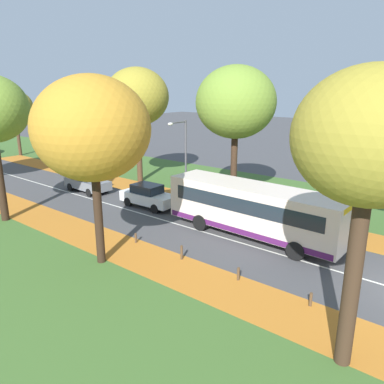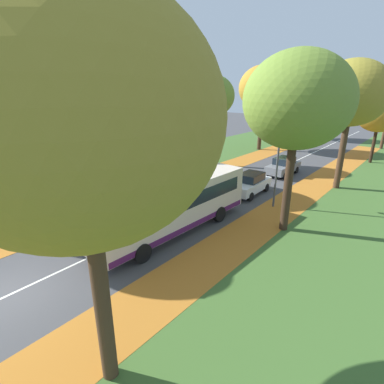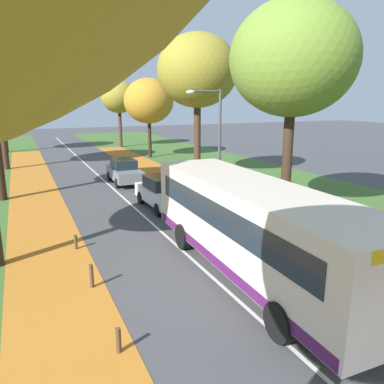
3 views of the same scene
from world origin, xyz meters
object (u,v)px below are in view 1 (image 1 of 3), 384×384
(bollard_second, at_px, (311,300))
(bus, at_px, (254,208))
(car_grey_following, at_px, (87,182))
(bollard_fifth, at_px, (136,238))
(tree_right_far, at_px, (65,114))
(bollard_fourth, at_px, (182,253))
(streetlamp_right, at_px, (183,153))
(tree_right_near, at_px, (236,103))
(car_white_lead, at_px, (148,196))
(tree_left_near, at_px, (92,129))
(tree_right_distant, at_px, (15,107))
(tree_right_mid, at_px, (137,97))
(bollard_third, at_px, (238,274))
(tree_left_nearest, at_px, (371,140))

(bollard_second, height_order, bus, bus)
(car_grey_following, bearing_deg, bollard_fifth, -113.76)
(tree_right_far, distance_m, bollard_fourth, 27.13)
(tree_right_far, relative_size, streetlamp_right, 1.26)
(tree_right_near, distance_m, streetlamp_right, 5.05)
(bollard_fourth, height_order, car_white_lead, car_white_lead)
(tree_left_near, relative_size, tree_right_distant, 1.13)
(bus, bearing_deg, bollard_fourth, 165.32)
(bollard_second, bearing_deg, tree_right_far, 72.10)
(tree_right_distant, relative_size, bollard_second, 13.45)
(bollard_fifth, xyz_separation_m, streetlamp_right, (7.26, 2.68, 3.46))
(tree_left_near, xyz_separation_m, car_grey_following, (7.34, 11.07, -5.65))
(tree_right_near, relative_size, bus, 0.93)
(tree_left_near, relative_size, tree_right_mid, 0.90)
(bollard_fourth, relative_size, bus, 0.07)
(bollard_third, distance_m, bollard_fourth, 3.29)
(tree_right_near, bearing_deg, car_grey_following, 114.09)
(tree_right_distant, bearing_deg, tree_right_mid, -89.64)
(tree_right_mid, bearing_deg, bollard_fourth, -126.63)
(car_grey_following, bearing_deg, streetlamp_right, -72.40)
(car_grey_following, bearing_deg, bollard_second, -102.84)
(car_white_lead, bearing_deg, bollard_third, -115.23)
(tree_left_near, distance_m, tree_right_mid, 16.06)
(bollard_second, bearing_deg, tree_right_mid, 63.70)
(bollard_fourth, bearing_deg, bollard_second, -89.85)
(tree_left_nearest, relative_size, bollard_fifth, 15.95)
(bollard_fourth, distance_m, bus, 5.13)
(tree_right_mid, height_order, tree_right_far, tree_right_mid)
(bollard_second, distance_m, bollard_fifth, 9.88)
(tree_left_near, distance_m, car_white_lead, 10.43)
(tree_left_near, relative_size, bollard_third, 14.59)
(bollard_fifth, distance_m, car_white_lead, 6.40)
(tree_left_near, distance_m, tree_right_far, 25.21)
(tree_right_far, relative_size, bollard_third, 12.50)
(bollard_second, bearing_deg, car_grey_following, 77.16)
(bollard_fifth, bearing_deg, tree_right_distant, 72.74)
(tree_left_near, bearing_deg, bus, -29.42)
(tree_left_nearest, bearing_deg, car_white_lead, 65.22)
(tree_left_nearest, distance_m, tree_right_far, 35.49)
(tree_right_near, xyz_separation_m, tree_right_far, (0.53, 21.53, -1.76))
(tree_right_near, bearing_deg, car_white_lead, 137.92)
(tree_left_nearest, height_order, tree_left_near, tree_left_nearest)
(bus, bearing_deg, tree_right_mid, 70.98)
(tree_right_far, distance_m, bollard_fifth, 24.20)
(tree_left_near, bearing_deg, streetlamp_right, 17.11)
(bollard_third, distance_m, car_white_lead, 11.70)
(tree_right_far, bearing_deg, tree_right_near, -91.41)
(tree_right_near, distance_m, tree_right_mid, 9.99)
(tree_right_distant, bearing_deg, car_white_lead, -99.77)
(tree_left_near, distance_m, bollard_fourth, 7.26)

